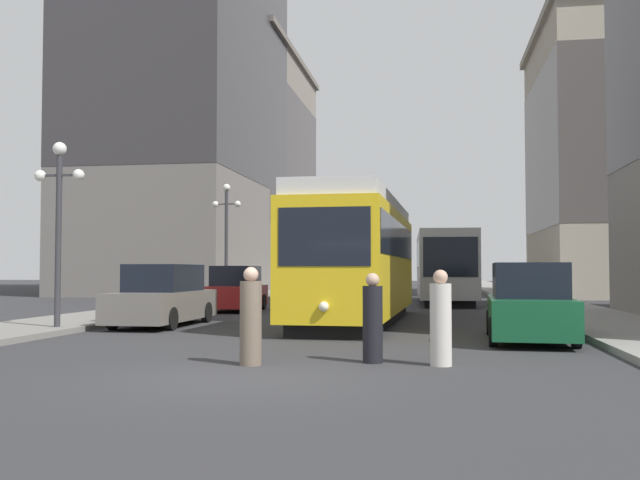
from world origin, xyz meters
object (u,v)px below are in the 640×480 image
object	(u,v)px
parked_car_left_mid	(163,297)
pedestrian_crossing_far	(251,319)
parked_car_left_far	(303,283)
lamp_post_left_far	(226,224)
pedestrian_on_sidewalk	(441,321)
transit_bus	(444,264)
pedestrian_crossing_near	(373,321)
parked_car_right_far	(529,305)
parked_car_left_near	(235,290)
lamp_post_left_near	(59,204)
streetcar	(359,256)

from	to	relation	value
parked_car_left_mid	pedestrian_crossing_far	bearing A→B (deg)	-59.41
parked_car_left_far	lamp_post_left_far	distance (m)	10.48
pedestrian_on_sidewalk	pedestrian_crossing_far	bearing A→B (deg)	-2.62
transit_bus	pedestrian_crossing_near	bearing A→B (deg)	-95.82
parked_car_left_mid	pedestrian_on_sidewalk	world-z (taller)	parked_car_left_mid
parked_car_left_mid	parked_car_right_far	distance (m)	10.61
pedestrian_on_sidewalk	parked_car_right_far	bearing A→B (deg)	-124.10
parked_car_left_mid	lamp_post_left_far	xyz separation A→B (m)	(-1.90, 12.83, 3.00)
parked_car_left_mid	pedestrian_on_sidewalk	bearing A→B (deg)	-43.68
parked_car_left_near	lamp_post_left_far	distance (m)	6.16
lamp_post_left_near	streetcar	bearing A→B (deg)	33.39
pedestrian_on_sidewalk	lamp_post_left_far	size ratio (longest dim) A/B	0.29
parked_car_left_near	parked_car_left_mid	bearing A→B (deg)	-91.30
transit_bus	pedestrian_on_sidewalk	bearing A→B (deg)	-92.92
parked_car_left_mid	lamp_post_left_far	size ratio (longest dim) A/B	0.87
streetcar	pedestrian_on_sidewalk	size ratio (longest dim) A/B	7.38
streetcar	parked_car_left_mid	world-z (taller)	streetcar
parked_car_left_far	parked_car_left_mid	bearing A→B (deg)	-91.39
pedestrian_on_sidewalk	parked_car_left_near	bearing A→B (deg)	-72.81
streetcar	lamp_post_left_near	distance (m)	9.08
streetcar	parked_car_left_far	size ratio (longest dim) A/B	2.52
parked_car_left_near	parked_car_left_far	xyz separation A→B (m)	(-0.00, 14.89, 0.00)
pedestrian_crossing_near	pedestrian_crossing_far	world-z (taller)	pedestrian_crossing_far
streetcar	parked_car_left_mid	size ratio (longest dim) A/B	2.48
pedestrian_crossing_near	lamp_post_left_far	distance (m)	22.40
parked_car_left_far	pedestrian_crossing_far	xyz separation A→B (m)	(4.83, -30.88, -0.05)
transit_bus	lamp_post_left_far	bearing A→B (deg)	-164.27
streetcar	parked_car_left_mid	xyz separation A→B (m)	(-5.60, -2.28, -1.26)
parked_car_left_far	pedestrian_on_sidewalk	bearing A→B (deg)	-76.49
transit_bus	lamp_post_left_near	bearing A→B (deg)	-120.88
parked_car_right_far	parked_car_left_far	xyz separation A→B (m)	(-10.15, 25.77, 0.00)
streetcar	pedestrian_crossing_near	distance (m)	9.99
transit_bus	parked_car_left_far	bearing A→B (deg)	140.06
parked_car_left_near	pedestrian_crossing_near	world-z (taller)	parked_car_left_near
transit_bus	pedestrian_on_sidewalk	size ratio (longest dim) A/B	6.85
streetcar	transit_bus	bearing A→B (deg)	80.16
pedestrian_crossing_far	lamp_post_left_far	size ratio (longest dim) A/B	0.30
parked_car_left_near	parked_car_right_far	world-z (taller)	same
parked_car_left_near	pedestrian_crossing_near	distance (m)	16.81
lamp_post_left_near	parked_car_left_far	bearing A→B (deg)	85.72
parked_car_right_far	lamp_post_left_far	size ratio (longest dim) A/B	0.82
pedestrian_on_sidewalk	lamp_post_left_near	bearing A→B (deg)	-37.29
parked_car_left_far	transit_bus	bearing A→B (deg)	-39.18
pedestrian_crossing_near	lamp_post_left_far	bearing A→B (deg)	116.66
lamp_post_left_near	lamp_post_left_far	xyz separation A→B (m)	(0.00, 15.49, 0.42)
streetcar	pedestrian_crossing_far	size ratio (longest dim) A/B	7.17
parked_car_left_mid	lamp_post_left_near	world-z (taller)	lamp_post_left_near
pedestrian_on_sidewalk	lamp_post_left_near	size ratio (longest dim) A/B	0.34
transit_bus	lamp_post_left_near	xyz separation A→B (m)	(-10.32, -18.82, 1.48)
transit_bus	parked_car_right_far	xyz separation A→B (m)	(1.73, -19.25, -1.10)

